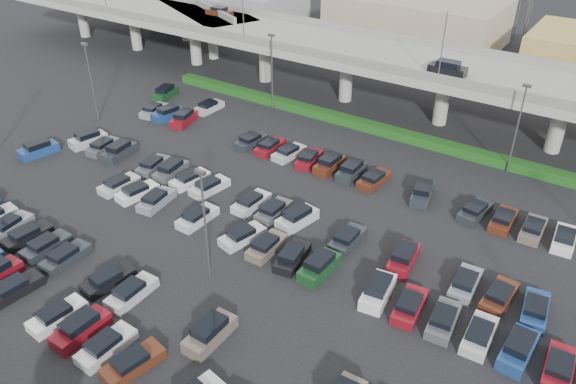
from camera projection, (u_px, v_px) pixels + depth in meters
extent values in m
plane|color=black|center=(265.00, 230.00, 53.27)|extent=(280.00, 280.00, 0.00)
cube|color=gray|center=(409.00, 63.00, 72.01)|extent=(150.00, 13.00, 1.10)
cube|color=slate|center=(389.00, 69.00, 67.05)|extent=(150.00, 0.50, 1.00)
cube|color=slate|center=(429.00, 42.00, 75.87)|extent=(150.00, 0.50, 1.00)
cylinder|color=gray|center=(83.00, 19.00, 104.74)|extent=(1.80, 1.80, 6.70)
cube|color=slate|center=(79.00, 1.00, 103.07)|extent=(2.60, 9.75, 0.50)
cylinder|color=gray|center=(135.00, 30.00, 98.13)|extent=(1.80, 1.80, 6.70)
cube|color=slate|center=(132.00, 12.00, 96.47)|extent=(2.60, 9.75, 0.50)
cylinder|color=gray|center=(195.00, 44.00, 91.53)|extent=(1.80, 1.80, 6.70)
cube|color=slate|center=(194.00, 25.00, 89.86)|extent=(2.60, 9.75, 0.50)
cylinder|color=gray|center=(265.00, 60.00, 84.92)|extent=(1.80, 1.80, 6.70)
cube|color=slate|center=(264.00, 39.00, 83.26)|extent=(2.60, 9.75, 0.50)
cylinder|color=gray|center=(346.00, 78.00, 78.32)|extent=(1.80, 1.80, 6.70)
cube|color=slate|center=(347.00, 56.00, 76.65)|extent=(2.60, 9.75, 0.50)
cylinder|color=gray|center=(442.00, 99.00, 71.72)|extent=(1.80, 1.80, 6.70)
cube|color=slate|center=(446.00, 76.00, 70.05)|extent=(2.60, 9.75, 0.50)
cylinder|color=gray|center=(558.00, 125.00, 65.11)|extent=(1.80, 1.80, 6.70)
cube|color=slate|center=(565.00, 100.00, 63.45)|extent=(2.60, 9.75, 0.50)
cube|color=#522416|center=(219.00, 12.00, 89.66)|extent=(4.40, 1.82, 0.82)
cube|color=black|center=(219.00, 8.00, 89.33)|extent=(2.30, 1.60, 0.50)
cube|color=black|center=(447.00, 70.00, 66.50)|extent=(4.40, 1.82, 1.05)
cube|color=black|center=(448.00, 64.00, 66.06)|extent=(2.60, 1.60, 0.65)
cylinder|color=#535358|center=(243.00, 12.00, 75.68)|extent=(0.14, 0.14, 8.00)
cylinder|color=#535358|center=(442.00, 48.00, 62.47)|extent=(0.14, 0.14, 8.00)
cylinder|color=gray|center=(162.00, 8.00, 111.44)|extent=(1.60, 1.60, 6.70)
cylinder|color=gray|center=(185.00, 22.00, 102.74)|extent=(1.60, 1.60, 6.70)
cylinder|color=gray|center=(212.00, 39.00, 94.03)|extent=(1.60, 1.60, 6.70)
cube|color=#173D11|center=(381.00, 130.00, 70.62)|extent=(66.00, 1.60, 1.10)
cube|color=black|center=(15.00, 289.00, 45.55)|extent=(2.13, 4.52, 0.82)
cube|color=black|center=(10.00, 285.00, 45.07)|extent=(1.76, 2.41, 0.50)
cube|color=white|center=(58.00, 316.00, 42.95)|extent=(2.22, 4.55, 0.82)
cube|color=black|center=(54.00, 312.00, 42.48)|extent=(1.81, 2.44, 0.50)
cube|color=maroon|center=(81.00, 330.00, 41.59)|extent=(1.90, 4.43, 1.05)
cube|color=black|center=(79.00, 322.00, 41.16)|extent=(1.65, 2.63, 0.65)
cube|color=silver|center=(106.00, 347.00, 40.36)|extent=(1.94, 4.45, 0.82)
cube|color=black|center=(103.00, 342.00, 39.88)|extent=(1.66, 2.34, 0.50)
cube|color=#522416|center=(133.00, 364.00, 39.06)|extent=(2.61, 4.66, 0.82)
cube|color=black|center=(130.00, 359.00, 38.59)|extent=(2.00, 2.56, 0.50)
cube|color=gray|center=(10.00, 227.00, 52.97)|extent=(2.40, 4.61, 0.82)
cube|color=black|center=(6.00, 222.00, 52.49)|extent=(1.90, 2.50, 0.50)
cube|color=black|center=(28.00, 237.00, 51.67)|extent=(2.15, 4.53, 0.82)
cube|color=black|center=(24.00, 232.00, 51.19)|extent=(1.77, 2.42, 0.50)
cube|color=#262B31|center=(46.00, 247.00, 50.37)|extent=(1.85, 4.41, 0.82)
cube|color=black|center=(43.00, 242.00, 49.90)|extent=(1.62, 2.31, 0.50)
cube|color=#262B31|center=(66.00, 257.00, 49.07)|extent=(1.99, 4.47, 0.82)
cube|color=black|center=(63.00, 253.00, 48.60)|extent=(1.69, 2.36, 0.50)
cube|color=black|center=(109.00, 280.00, 46.48)|extent=(2.48, 4.63, 0.82)
cube|color=black|center=(106.00, 276.00, 46.01)|extent=(1.94, 2.52, 0.50)
cube|color=silver|center=(132.00, 293.00, 45.18)|extent=(1.93, 4.44, 0.82)
cube|color=black|center=(129.00, 288.00, 44.71)|extent=(1.66, 2.34, 0.50)
cube|color=#685B51|center=(210.00, 334.00, 41.23)|extent=(1.85, 4.41, 1.05)
cube|color=black|center=(209.00, 326.00, 40.80)|extent=(1.62, 2.61, 0.65)
cube|color=navy|center=(39.00, 151.00, 65.85)|extent=(2.63, 4.67, 1.05)
cube|color=black|center=(37.00, 144.00, 65.42)|extent=(2.07, 2.86, 0.65)
cube|color=silver|center=(119.00, 185.00, 59.43)|extent=(2.14, 4.52, 0.82)
cube|color=black|center=(117.00, 181.00, 58.95)|extent=(1.77, 2.41, 0.50)
cube|color=white|center=(138.00, 193.00, 58.13)|extent=(2.57, 4.65, 0.82)
cube|color=black|center=(135.00, 188.00, 57.66)|extent=(1.98, 2.55, 0.50)
cube|color=gray|center=(157.00, 201.00, 56.83)|extent=(2.39, 4.60, 0.82)
cube|color=black|center=(154.00, 196.00, 56.36)|extent=(1.89, 2.49, 0.50)
cube|color=silver|center=(198.00, 218.00, 54.24)|extent=(1.95, 4.45, 0.82)
cube|color=black|center=(196.00, 213.00, 53.77)|extent=(1.67, 2.35, 0.50)
cube|color=silver|center=(243.00, 237.00, 51.65)|extent=(2.81, 4.71, 0.82)
cube|color=black|center=(241.00, 232.00, 51.17)|extent=(2.10, 2.61, 0.50)
cube|color=#685B51|center=(267.00, 247.00, 50.35)|extent=(1.92, 4.44, 0.82)
cube|color=black|center=(265.00, 242.00, 49.87)|extent=(1.65, 2.34, 0.50)
cube|color=black|center=(292.00, 258.00, 49.05)|extent=(2.50, 4.63, 0.82)
cube|color=black|center=(291.00, 253.00, 48.58)|extent=(1.95, 2.53, 0.50)
cube|color=#163F1E|center=(319.00, 268.00, 47.69)|extent=(1.96, 4.46, 1.05)
cube|color=black|center=(320.00, 260.00, 47.26)|extent=(1.68, 2.65, 0.65)
cube|color=white|center=(378.00, 292.00, 45.10)|extent=(2.37, 4.60, 1.05)
cube|color=black|center=(379.00, 284.00, 44.66)|extent=(1.92, 2.78, 0.65)
cube|color=maroon|center=(410.00, 307.00, 43.86)|extent=(2.26, 4.56, 0.82)
cube|color=black|center=(410.00, 302.00, 43.39)|extent=(1.83, 2.45, 0.50)
cube|color=#4A4C50|center=(443.00, 321.00, 42.57)|extent=(2.25, 4.56, 0.82)
cube|color=black|center=(444.00, 316.00, 42.09)|extent=(1.82, 2.45, 0.50)
cube|color=silver|center=(479.00, 336.00, 41.27)|extent=(2.01, 4.48, 0.82)
cube|color=black|center=(480.00, 331.00, 40.79)|extent=(1.70, 2.37, 0.50)
cube|color=navy|center=(518.00, 351.00, 39.91)|extent=(2.03, 4.48, 1.05)
cube|color=black|center=(520.00, 342.00, 39.48)|extent=(1.72, 2.67, 0.65)
cube|color=maroon|center=(558.00, 369.00, 38.67)|extent=(2.08, 4.50, 0.82)
cube|color=black|center=(560.00, 364.00, 38.20)|extent=(1.74, 2.39, 0.50)
cube|color=silver|center=(88.00, 141.00, 68.08)|extent=(2.68, 4.68, 1.05)
cube|color=black|center=(87.00, 134.00, 67.65)|extent=(2.10, 2.87, 0.65)
cube|color=#4A4C50|center=(104.00, 147.00, 66.85)|extent=(2.30, 4.58, 0.82)
cube|color=black|center=(102.00, 143.00, 66.37)|extent=(1.85, 2.47, 0.50)
cube|color=#262B31|center=(120.00, 152.00, 65.49)|extent=(2.32, 4.58, 1.05)
cube|color=black|center=(118.00, 146.00, 65.06)|extent=(1.89, 2.77, 0.65)
cube|color=#4A4C50|center=(153.00, 166.00, 62.96)|extent=(2.57, 4.65, 0.82)
cube|color=black|center=(151.00, 162.00, 62.48)|extent=(1.98, 2.55, 0.50)
cube|color=#4A4C50|center=(171.00, 172.00, 61.60)|extent=(2.32, 4.58, 1.05)
cube|color=black|center=(170.00, 165.00, 61.16)|extent=(1.89, 2.77, 0.65)
cube|color=white|center=(190.00, 180.00, 60.36)|extent=(2.49, 4.63, 0.82)
cube|color=black|center=(188.00, 176.00, 59.89)|extent=(1.94, 2.52, 0.50)
cube|color=silver|center=(210.00, 187.00, 59.06)|extent=(2.46, 4.62, 0.82)
cube|color=black|center=(208.00, 183.00, 58.59)|extent=(1.93, 2.51, 0.50)
cube|color=silver|center=(251.00, 203.00, 56.47)|extent=(1.99, 4.47, 0.82)
cube|color=black|center=(250.00, 199.00, 56.00)|extent=(1.69, 2.36, 0.50)
cube|color=#4A4C50|center=(274.00, 212.00, 55.17)|extent=(1.89, 4.43, 0.82)
cube|color=black|center=(272.00, 207.00, 54.70)|extent=(1.64, 2.33, 0.50)
cube|color=silver|center=(297.00, 219.00, 53.81)|extent=(2.62, 4.67, 1.05)
cube|color=black|center=(297.00, 212.00, 53.38)|extent=(2.07, 2.86, 0.65)
cube|color=#262B31|center=(347.00, 239.00, 51.28)|extent=(1.82, 4.40, 0.82)
cube|color=black|center=(347.00, 235.00, 50.81)|extent=(1.60, 2.30, 0.50)
cube|color=maroon|center=(403.00, 260.00, 48.63)|extent=(2.31, 4.58, 1.05)
cube|color=black|center=(404.00, 252.00, 48.19)|extent=(1.89, 2.76, 0.65)
cube|color=gray|center=(465.00, 284.00, 46.09)|extent=(2.06, 4.49, 0.82)
cube|color=black|center=(466.00, 280.00, 45.62)|extent=(1.73, 2.39, 0.50)
cube|color=#522416|center=(499.00, 297.00, 44.80)|extent=(2.15, 4.53, 0.82)
cube|color=black|center=(500.00, 292.00, 44.32)|extent=(1.77, 2.42, 0.50)
cube|color=navy|center=(535.00, 310.00, 43.50)|extent=(2.34, 4.59, 0.82)
cube|color=black|center=(536.00, 306.00, 43.02)|extent=(1.87, 2.48, 0.50)
cube|color=gray|center=(154.00, 111.00, 75.90)|extent=(2.58, 4.66, 0.82)
cube|color=black|center=(152.00, 107.00, 75.43)|extent=(1.99, 2.55, 0.50)
cube|color=navy|center=(169.00, 115.00, 74.55)|extent=(2.70, 4.68, 1.05)
cube|color=black|center=(168.00, 109.00, 74.11)|extent=(2.11, 2.88, 0.65)
cube|color=maroon|center=(184.00, 120.00, 73.25)|extent=(2.81, 4.71, 1.05)
cube|color=black|center=(184.00, 114.00, 72.82)|extent=(2.17, 2.91, 0.65)
cube|color=#262B31|center=(251.00, 141.00, 68.12)|extent=(2.27, 4.56, 0.82)
cube|color=black|center=(250.00, 137.00, 67.65)|extent=(1.83, 2.45, 0.50)
cube|color=maroon|center=(270.00, 147.00, 66.82)|extent=(1.97, 4.46, 0.82)
cube|color=black|center=(269.00, 143.00, 66.35)|extent=(1.68, 2.35, 0.50)
cube|color=silver|center=(289.00, 153.00, 65.53)|extent=(2.33, 4.58, 0.82)
cube|color=black|center=(288.00, 149.00, 65.05)|extent=(1.86, 2.47, 0.50)
cube|color=maroon|center=(309.00, 160.00, 64.23)|extent=(2.46, 4.62, 0.82)
cube|color=black|center=(308.00, 155.00, 63.76)|extent=(1.93, 2.51, 0.50)
cube|color=#522416|center=(330.00, 165.00, 62.87)|extent=(2.01, 4.47, 1.05)
cube|color=black|center=(330.00, 159.00, 62.44)|extent=(1.71, 2.67, 0.65)
cube|color=#262B31|center=(352.00, 172.00, 61.57)|extent=(1.88, 4.42, 1.05)
cube|color=black|center=(352.00, 165.00, 61.14)|extent=(1.64, 2.62, 0.65)
cube|color=#522416|center=(374.00, 180.00, 60.34)|extent=(2.25, 4.56, 0.82)
cube|color=black|center=(374.00, 176.00, 59.86)|extent=(1.82, 2.45, 0.50)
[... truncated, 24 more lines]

